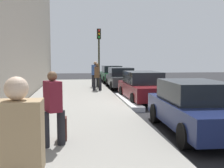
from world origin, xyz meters
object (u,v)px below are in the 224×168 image
Objects in this scene: parked_car_maroon at (143,87)px; pedestrian_burgundy_coat at (53,107)px; parked_car_green at (112,74)px; parked_car_charcoal at (121,78)px; pedestrian_blue_coat at (95,73)px; traffic_light_pole at (99,48)px; pedestrian_brown_coat at (97,76)px; rolling_suitcase at (62,128)px; pedestrian_tan_coat at (19,160)px; parked_car_navy at (195,107)px.

pedestrian_burgundy_coat reaches higher than parked_car_maroon.
parked_car_charcoal is (5.19, -0.03, 0.00)m from parked_car_green.
pedestrian_burgundy_coat reaches higher than parked_car_green.
pedestrian_blue_coat is 1.93m from traffic_light_pole.
pedestrian_blue_coat is 1.04× the size of pedestrian_burgundy_coat.
parked_car_maroon is 2.62× the size of pedestrian_brown_coat.
traffic_light_pole is (-5.45, -1.76, 2.15)m from parked_car_maroon.
parked_car_maroon is at bearing 150.88° from pedestrian_burgundy_coat.
pedestrian_brown_coat is at bearing -1.41° from pedestrian_blue_coat.
pedestrian_burgundy_coat is 1.88× the size of rolling_suitcase.
pedestrian_tan_coat is 0.46× the size of traffic_light_pole.
traffic_light_pole is (0.76, -1.67, 2.15)m from parked_car_charcoal.
parked_car_green is 5.62m from pedestrian_blue_coat.
parked_car_charcoal and parked_car_maroon have the same top height.
parked_car_charcoal is 1.05× the size of traffic_light_pole.
pedestrian_brown_coat is at bearing 170.07° from pedestrian_burgundy_coat.
parked_car_maroon is at bearing 159.18° from pedestrian_tan_coat.
rolling_suitcase is (-3.96, 0.25, -0.70)m from pedestrian_tan_coat.
parked_car_maroon is 1.03× the size of parked_car_navy.
parked_car_navy is (12.09, 0.15, 0.00)m from parked_car_charcoal.
pedestrian_brown_coat is at bearing 172.16° from pedestrian_tan_coat.
parked_car_maroon is 8.09m from pedestrian_burgundy_coat.
traffic_light_pole reaches higher than parked_car_green.
pedestrian_burgundy_coat is at bearing -11.85° from parked_car_green.
parked_car_navy is at bearing 138.90° from pedestrian_tan_coat.
parked_car_maroon is at bearing 17.85° from pedestrian_blue_coat.
pedestrian_blue_coat is (-16.66, 2.03, -0.02)m from pedestrian_tan_coat.
parked_car_charcoal is at bearing -0.30° from parked_car_green.
pedestrian_burgundy_coat is at bearing -8.45° from pedestrian_blue_coat.
parked_car_navy is 11.67m from traffic_light_pole.
traffic_light_pole is at bearing -162.10° from parked_car_maroon.
traffic_light_pole is at bearing -65.60° from parked_car_charcoal.
parked_car_charcoal is at bearing 163.84° from pedestrian_burgundy_coat.
parked_car_green and parked_car_navy have the same top height.
parked_car_maroon is (11.40, 0.06, 0.00)m from parked_car_green.
pedestrian_burgundy_coat is at bearing -29.12° from parked_car_maroon.
parked_car_green reaches higher than rolling_suitcase.
pedestrian_brown_coat is 11.04m from pedestrian_burgundy_coat.
parked_car_maroon and parked_car_navy have the same top height.
pedestrian_tan_coat is at bearing -3.67° from rolling_suitcase.
traffic_light_pole reaches higher than pedestrian_blue_coat.
pedestrian_tan_coat is 1.02× the size of pedestrian_blue_coat.
pedestrian_brown_coat and pedestrian_burgundy_coat have the same top height.
pedestrian_blue_coat is (-12.00, -2.03, 0.36)m from parked_car_navy.
rolling_suitcase is (10.39, -1.72, -0.64)m from pedestrian_brown_coat.
parked_car_green is 22.29m from pedestrian_tan_coat.
pedestrian_burgundy_coat reaches higher than parked_car_charcoal.
parked_car_charcoal is 0.96× the size of parked_car_navy.
parked_car_navy is 12.18m from pedestrian_blue_coat.
traffic_light_pole is at bearing 170.71° from pedestrian_brown_coat.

